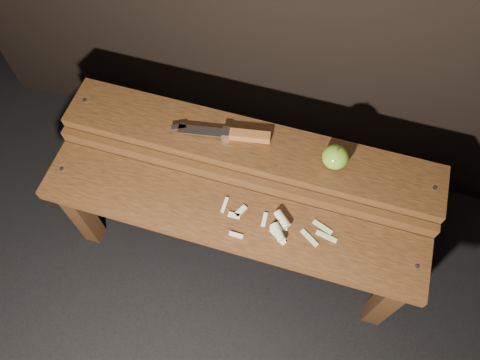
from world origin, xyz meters
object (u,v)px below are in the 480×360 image
(bench_front_tier, at_px, (229,227))
(bench_rear_tier, at_px, (249,158))
(apple, at_px, (335,157))
(knife, at_px, (237,134))

(bench_front_tier, height_order, bench_rear_tier, bench_rear_tier)
(bench_front_tier, bearing_deg, bench_rear_tier, 90.00)
(apple, height_order, knife, apple)
(bench_front_tier, relative_size, knife, 3.86)
(bench_rear_tier, xyz_separation_m, apple, (0.26, 0.00, 0.12))
(bench_rear_tier, relative_size, apple, 14.46)
(bench_front_tier, xyz_separation_m, apple, (0.26, 0.23, 0.18))
(knife, bearing_deg, apple, -1.47)
(bench_rear_tier, bearing_deg, knife, 164.92)
(bench_front_tier, bearing_deg, apple, 41.64)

